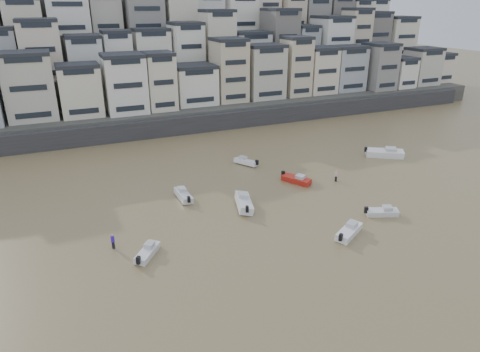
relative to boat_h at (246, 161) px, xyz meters
name	(u,v)px	position (x,y,z in m)	size (l,w,h in m)	color
harbor_wall	(201,123)	(-0.44, 21.77, 1.13)	(140.00, 3.00, 3.50)	#38383A
hillside	(170,48)	(4.30, 61.61, 12.39)	(141.04, 66.00, 50.00)	#4C4C47
boat_h	(246,161)	(0.00, 0.00, 0.00)	(4.54, 1.49, 1.24)	silver
boat_b	(382,211)	(8.19, -23.39, -0.03)	(4.34, 1.42, 1.18)	silver
boat_j	(147,251)	(-20.76, -20.84, -0.03)	(4.31, 1.41, 1.18)	silver
boat_f	(183,194)	(-13.22, -8.64, 0.05)	(4.93, 1.61, 1.34)	silver
boat_g	(385,152)	(23.48, -6.17, 0.31)	(6.82, 2.23, 1.86)	white
boat_e	(296,178)	(3.69, -9.95, 0.05)	(4.92, 1.61, 1.34)	#AF2015
boat_a	(349,230)	(1.35, -25.78, 0.07)	(5.06, 1.66, 1.38)	white
boat_c	(244,202)	(-6.74, -14.33, 0.19)	(5.95, 1.95, 1.62)	silver
person_blue	(113,241)	(-23.84, -17.86, 0.25)	(0.44, 0.44, 1.74)	#3518B5
person_pink	(336,176)	(9.40, -11.85, 0.25)	(0.44, 0.44, 1.74)	#D395AB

